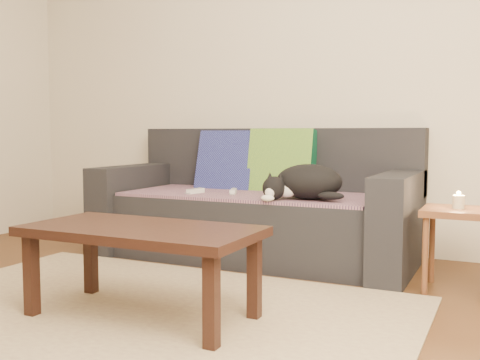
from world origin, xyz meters
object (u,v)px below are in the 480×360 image
Objects in this scene: sofa at (257,211)px; cat at (306,183)px; side_table at (458,223)px; coffee_table at (141,238)px; wii_remote_a at (233,191)px; wii_remote_b at (196,191)px.

sofa reaches higher than cat.
side_table is 1.64m from coffee_table.
sofa reaches higher than wii_remote_a.
sofa is at bearing 144.96° from cat.
wii_remote_a is at bearing 173.43° from side_table.
sofa is 1.34m from side_table.
wii_remote_b is at bearing 88.02° from wii_remote_a.
wii_remote_a is at bearing -117.26° from sofa.
sofa is 0.57m from cat.
sofa reaches higher than coffee_table.
wii_remote_b is (-0.24, -0.08, 0.00)m from wii_remote_a.
sofa is 0.44m from wii_remote_b.
cat is (0.44, -0.28, 0.23)m from sofa.
sofa is at bearing 92.43° from coffee_table.
side_table reaches higher than coffee_table.
side_table is (1.30, -0.34, 0.06)m from sofa.
sofa is 0.25m from wii_remote_a.
cat is at bearing -32.18° from sofa.
side_table is at bearing -83.73° from wii_remote_b.
wii_remote_a is 0.34× the size of side_table.
wii_remote_a and wii_remote_b have the same top height.
side_table is at bearing -6.94° from cat.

